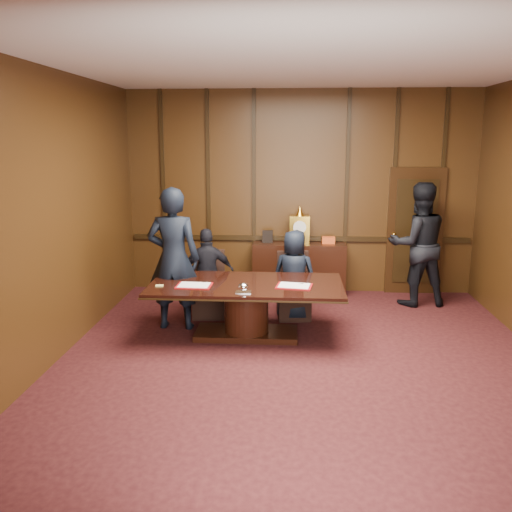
{
  "coord_description": "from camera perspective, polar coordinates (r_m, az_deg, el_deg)",
  "views": [
    {
      "loc": [
        -0.14,
        -5.95,
        2.69
      ],
      "look_at": [
        -0.64,
        1.51,
        1.05
      ],
      "focal_mm": 38.0,
      "sensor_mm": 36.0,
      "label": 1
    }
  ],
  "objects": [
    {
      "name": "room",
      "position": [
        6.17,
        5.68,
        3.3
      ],
      "size": [
        7.0,
        7.04,
        3.5
      ],
      "color": "black",
      "rests_on": "ground"
    },
    {
      "name": "notepad",
      "position": [
        7.3,
        -10.13,
        -3.09
      ],
      "size": [
        0.11,
        0.08,
        0.01
      ],
      "primitive_type": "cube",
      "rotation": [
        0.0,
        0.0,
        0.12
      ],
      "color": "#D0C065",
      "rests_on": "conference_table"
    },
    {
      "name": "chair_right",
      "position": [
        8.28,
        3.97,
        -4.48
      ],
      "size": [
        0.53,
        0.53,
        0.99
      ],
      "rotation": [
        0.0,
        0.0,
        0.12
      ],
      "color": "black",
      "rests_on": "ground"
    },
    {
      "name": "signatory_right",
      "position": [
        8.11,
        4.04,
        -2.01
      ],
      "size": [
        0.75,
        0.58,
        1.36
      ],
      "primitive_type": "imported",
      "rotation": [
        0.0,
        0.0,
        2.9
      ],
      "color": "black",
      "rests_on": "ground"
    },
    {
      "name": "witness_right",
      "position": [
        9.13,
        16.68,
        1.18
      ],
      "size": [
        1.07,
        0.88,
        2.0
      ],
      "primitive_type": "imported",
      "rotation": [
        0.0,
        0.0,
        3.28
      ],
      "color": "black",
      "rests_on": "ground"
    },
    {
      "name": "signatory_left",
      "position": [
        8.2,
        -5.09,
        -1.84
      ],
      "size": [
        0.86,
        0.51,
        1.37
      ],
      "primitive_type": "imported",
      "rotation": [
        0.0,
        0.0,
        3.38
      ],
      "color": "black",
      "rests_on": "ground"
    },
    {
      "name": "folder_left",
      "position": [
        7.25,
        -6.53,
        -3.09
      ],
      "size": [
        0.47,
        0.35,
        0.02
      ],
      "rotation": [
        0.0,
        0.0,
        -0.03
      ],
      "color": "maroon",
      "rests_on": "conference_table"
    },
    {
      "name": "folder_right",
      "position": [
        7.19,
        4.04,
        -3.16
      ],
      "size": [
        0.5,
        0.39,
        0.02
      ],
      "rotation": [
        0.0,
        0.0,
        -0.15
      ],
      "color": "maroon",
      "rests_on": "conference_table"
    },
    {
      "name": "sideboard",
      "position": [
        9.47,
        4.54,
        -1.13
      ],
      "size": [
        1.6,
        0.45,
        1.54
      ],
      "color": "black",
      "rests_on": "ground"
    },
    {
      "name": "inkstand",
      "position": [
        6.89,
        -1.34,
        -3.43
      ],
      "size": [
        0.2,
        0.14,
        0.12
      ],
      "color": "white",
      "rests_on": "conference_table"
    },
    {
      "name": "chair_left",
      "position": [
        8.38,
        -4.97,
        -4.31
      ],
      "size": [
        0.52,
        0.52,
        0.99
      ],
      "rotation": [
        0.0,
        0.0,
        0.09
      ],
      "color": "black",
      "rests_on": "ground"
    },
    {
      "name": "witness_left",
      "position": [
        7.73,
        -8.67,
        -0.29
      ],
      "size": [
        0.75,
        0.5,
        2.03
      ],
      "primitive_type": "imported",
      "rotation": [
        0.0,
        0.0,
        3.13
      ],
      "color": "black",
      "rests_on": "ground"
    },
    {
      "name": "conference_table",
      "position": [
        7.41,
        -1.02,
        -4.75
      ],
      "size": [
        2.62,
        1.32,
        0.76
      ],
      "color": "black",
      "rests_on": "ground"
    }
  ]
}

